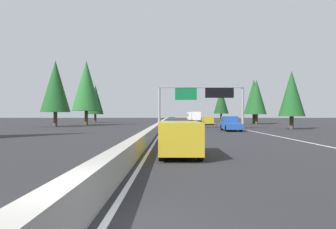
% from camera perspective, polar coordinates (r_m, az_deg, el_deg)
% --- Properties ---
extents(ground_plane, '(320.00, 320.00, 0.00)m').
position_cam_1_polar(ground_plane, '(65.43, -0.72, -1.85)').
color(ground_plane, '#262628').
extents(median_barrier, '(180.00, 0.56, 0.90)m').
position_cam_1_polar(median_barrier, '(85.42, -0.62, -1.13)').
color(median_barrier, '#9E9B93').
rests_on(median_barrier, ground).
extents(shoulder_stripe_right, '(160.00, 0.16, 0.01)m').
position_cam_1_polar(shoulder_stripe_right, '(76.08, 8.16, -1.59)').
color(shoulder_stripe_right, silver).
rests_on(shoulder_stripe_right, ground).
extents(shoulder_stripe_median, '(160.00, 0.16, 0.01)m').
position_cam_1_polar(shoulder_stripe_median, '(75.42, -0.36, -1.61)').
color(shoulder_stripe_median, silver).
rests_on(shoulder_stripe_median, ground).
extents(sign_gantry_overhead, '(0.50, 12.68, 6.54)m').
position_cam_1_polar(sign_gantry_overhead, '(48.20, 6.01, 3.71)').
color(sign_gantry_overhead, gray).
rests_on(sign_gantry_overhead, ground).
extents(minivan_near_right, '(5.00, 1.95, 1.69)m').
position_cam_1_polar(minivan_near_right, '(16.06, 2.09, -3.93)').
color(minivan_near_right, '#AD931E').
rests_on(minivan_near_right, ground).
extents(pickup_far_center, '(5.60, 2.00, 1.86)m').
position_cam_1_polar(pickup_far_center, '(42.35, 10.89, -1.58)').
color(pickup_far_center, '#1E4793').
rests_on(pickup_far_center, ground).
extents(sedan_distant_b, '(4.40, 1.80, 1.47)m').
position_cam_1_polar(sedan_distant_b, '(48.80, 0.72, -1.65)').
color(sedan_distant_b, slate).
rests_on(sedan_distant_b, ground).
extents(box_truck_mid_left, '(8.50, 2.40, 2.95)m').
position_cam_1_polar(box_truck_mid_left, '(101.53, 4.91, -0.31)').
color(box_truck_mid_left, white).
rests_on(box_truck_mid_left, ground).
extents(sedan_mid_right, '(4.40, 1.80, 1.47)m').
position_cam_1_polar(sedan_mid_right, '(58.55, 0.74, -1.39)').
color(sedan_mid_right, '#2D6B38').
rests_on(sedan_mid_right, ground).
extents(sedan_far_left, '(4.40, 1.80, 1.47)m').
position_cam_1_polar(sedan_far_left, '(80.64, 0.76, -1.03)').
color(sedan_far_left, '#2D6B38').
rests_on(sedan_far_left, ground).
extents(bus_near_center, '(11.50, 2.55, 3.10)m').
position_cam_1_polar(bus_near_center, '(126.33, 4.06, -0.21)').
color(bus_near_center, white).
rests_on(bus_near_center, ground).
extents(minivan_mid_center, '(5.00, 1.95, 1.69)m').
position_cam_1_polar(minivan_mid_center, '(68.35, 6.98, -0.97)').
color(minivan_mid_center, '#AD931E').
rests_on(minivan_mid_center, ground).
extents(conifer_right_near, '(3.68, 3.68, 8.35)m').
position_cam_1_polar(conifer_right_near, '(49.45, 20.87, 3.46)').
color(conifer_right_near, '#4C3823').
rests_on(conifer_right_near, ground).
extents(conifer_right_mid, '(4.34, 4.34, 9.87)m').
position_cam_1_polar(conifer_right_mid, '(74.44, 15.28, 2.98)').
color(conifer_right_mid, '#4C3823').
rests_on(conifer_right_mid, ground).
extents(conifer_right_far, '(4.49, 4.49, 10.22)m').
position_cam_1_polar(conifer_right_far, '(76.77, 14.82, 3.05)').
color(conifer_right_far, '#4C3823').
rests_on(conifer_right_far, ground).
extents(conifer_right_distant, '(4.89, 4.89, 11.12)m').
position_cam_1_polar(conifer_right_distant, '(108.46, 9.30, 2.43)').
color(conifer_right_distant, '#4C3823').
rests_on(conifer_right_distant, ground).
extents(conifer_left_near, '(5.05, 5.05, 11.48)m').
position_cam_1_polar(conifer_left_near, '(59.68, -19.15, 4.69)').
color(conifer_left_near, '#4C3823').
rests_on(conifer_left_near, ground).
extents(conifer_left_mid, '(5.72, 5.72, 12.99)m').
position_cam_1_polar(conifer_left_mid, '(67.42, -14.15, 4.93)').
color(conifer_left_mid, '#4C3823').
rests_on(conifer_left_mid, ground).
extents(conifer_left_far, '(4.42, 4.42, 10.05)m').
position_cam_1_polar(conifer_left_far, '(88.95, -12.65, 2.56)').
color(conifer_left_far, '#4C3823').
rests_on(conifer_left_far, ground).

